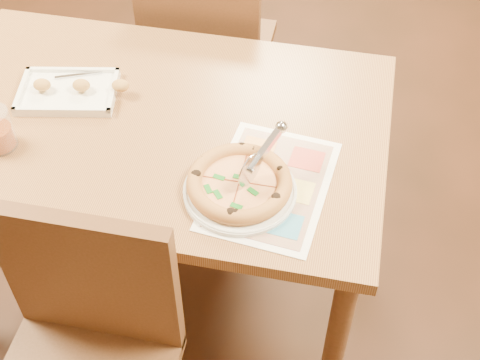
% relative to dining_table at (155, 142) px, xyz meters
% --- Properties ---
extents(dining_table, '(1.30, 0.85, 0.72)m').
position_rel_dining_table_xyz_m(dining_table, '(0.00, 0.00, 0.00)').
color(dining_table, '#9D6F3E').
rests_on(dining_table, ground).
extents(chair_near, '(0.42, 0.42, 0.47)m').
position_rel_dining_table_xyz_m(chair_near, '(0.00, -0.60, -0.07)').
color(chair_near, brown).
rests_on(chair_near, ground).
extents(chair_far, '(0.42, 0.42, 0.47)m').
position_rel_dining_table_xyz_m(chair_far, '(-0.00, 0.60, -0.07)').
color(chair_far, brown).
rests_on(chair_far, ground).
extents(plate, '(0.31, 0.31, 0.02)m').
position_rel_dining_table_xyz_m(plate, '(0.29, -0.22, 0.09)').
color(plate, silver).
rests_on(plate, dining_table).
extents(pizza, '(0.26, 0.26, 0.04)m').
position_rel_dining_table_xyz_m(pizza, '(0.29, -0.21, 0.11)').
color(pizza, '#CD8046').
rests_on(pizza, plate).
extents(pizza_cutter, '(0.09, 0.16, 0.10)m').
position_rel_dining_table_xyz_m(pizza_cutter, '(0.33, -0.17, 0.18)').
color(pizza_cutter, silver).
rests_on(pizza_cutter, pizza).
extents(appetizer_tray, '(0.33, 0.24, 0.05)m').
position_rel_dining_table_xyz_m(appetizer_tray, '(-0.26, 0.06, 0.10)').
color(appetizer_tray, white).
rests_on(appetizer_tray, dining_table).
extents(menu, '(0.33, 0.43, 0.00)m').
position_rel_dining_table_xyz_m(menu, '(0.36, -0.17, 0.09)').
color(menu, white).
rests_on(menu, dining_table).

